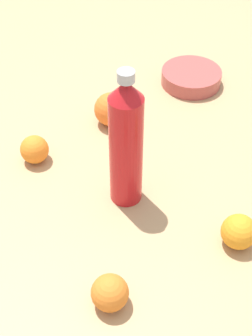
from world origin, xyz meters
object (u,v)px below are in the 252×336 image
object	(u,v)px
orange_1	(111,109)
orange_3	(34,149)
water_bottle	(126,143)
ceramic_bowl	(191,77)
orange_2	(239,232)
orange_0	(110,293)

from	to	relation	value
orange_1	orange_3	distance (m)	0.21
water_bottle	ceramic_bowl	bearing A→B (deg)	37.71
water_bottle	orange_3	xyz separation A→B (m)	(-0.09, -0.21, -0.11)
water_bottle	orange_3	size ratio (longest dim) A/B	4.81
orange_2	ceramic_bowl	bearing A→B (deg)	-170.38
water_bottle	orange_0	bearing A→B (deg)	-125.54
orange_1	ceramic_bowl	bearing A→B (deg)	134.46
water_bottle	orange_2	world-z (taller)	water_bottle
orange_1	orange_2	bearing A→B (deg)	39.54
water_bottle	ceramic_bowl	xyz separation A→B (m)	(-0.43, 0.13, -0.12)
orange_2	orange_3	bearing A→B (deg)	-113.76
water_bottle	orange_3	bearing A→B (deg)	122.11
orange_1	orange_0	bearing A→B (deg)	6.69
water_bottle	ceramic_bowl	world-z (taller)	water_bottle
orange_0	orange_1	distance (m)	0.50
orange_1	orange_2	size ratio (longest dim) A/B	1.20
orange_1	orange_2	distance (m)	0.44
water_bottle	orange_0	world-z (taller)	water_bottle
orange_0	water_bottle	bearing A→B (deg)	179.58
water_bottle	orange_3	distance (m)	0.26
orange_3	orange_0	bearing A→B (deg)	31.45
orange_2	ceramic_bowl	world-z (taller)	orange_2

